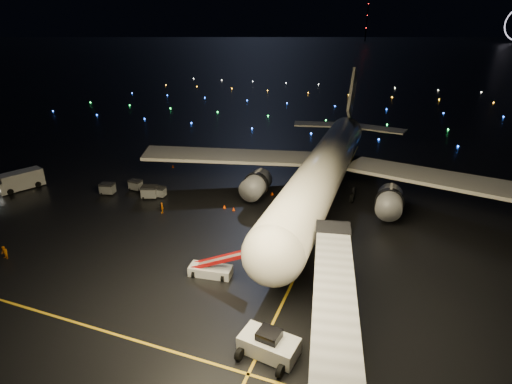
{
  "coord_description": "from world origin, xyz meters",
  "views": [
    {
      "loc": [
        20.21,
        -30.53,
        23.81
      ],
      "look_at": [
        4.48,
        12.0,
        5.0
      ],
      "focal_mm": 28.0,
      "sensor_mm": 36.0,
      "label": 1
    }
  ],
  "objects_px": {
    "airliner": "(330,141)",
    "crew_b": "(5,253)",
    "baggage_cart_1": "(159,192)",
    "belt_loader": "(210,262)",
    "pushback_tug": "(269,342)",
    "baggage_cart_0": "(149,192)",
    "baggage_cart_2": "(108,189)",
    "crew_c": "(162,208)",
    "service_truck": "(21,180)",
    "baggage_cart_3": "(136,185)"
  },
  "relations": [
    {
      "from": "baggage_cart_1",
      "to": "baggage_cart_2",
      "type": "relative_size",
      "value": 0.9
    },
    {
      "from": "airliner",
      "to": "service_truck",
      "type": "relative_size",
      "value": 7.55
    },
    {
      "from": "belt_loader",
      "to": "baggage_cart_0",
      "type": "distance_m",
      "value": 23.05
    },
    {
      "from": "pushback_tug",
      "to": "baggage_cart_3",
      "type": "bearing_deg",
      "value": 148.48
    },
    {
      "from": "crew_c",
      "to": "crew_b",
      "type": "bearing_deg",
      "value": -61.23
    },
    {
      "from": "crew_c",
      "to": "baggage_cart_3",
      "type": "height_order",
      "value": "baggage_cart_3"
    },
    {
      "from": "crew_c",
      "to": "service_truck",
      "type": "bearing_deg",
      "value": -120.14
    },
    {
      "from": "service_truck",
      "to": "crew_b",
      "type": "relative_size",
      "value": 5.0
    },
    {
      "from": "crew_c",
      "to": "baggage_cart_0",
      "type": "distance_m",
      "value": 6.04
    },
    {
      "from": "baggage_cart_2",
      "to": "crew_c",
      "type": "bearing_deg",
      "value": -26.54
    },
    {
      "from": "airliner",
      "to": "belt_loader",
      "type": "distance_m",
      "value": 27.82
    },
    {
      "from": "baggage_cart_0",
      "to": "airliner",
      "type": "bearing_deg",
      "value": 5.18
    },
    {
      "from": "pushback_tug",
      "to": "baggage_cart_0",
      "type": "height_order",
      "value": "pushback_tug"
    },
    {
      "from": "belt_loader",
      "to": "baggage_cart_1",
      "type": "distance_m",
      "value": 22.87
    },
    {
      "from": "pushback_tug",
      "to": "crew_c",
      "type": "xyz_separation_m",
      "value": [
        -21.98,
        19.22,
        -0.28
      ]
    },
    {
      "from": "airliner",
      "to": "service_truck",
      "type": "xyz_separation_m",
      "value": [
        -45.65,
        -14.88,
        -6.89
      ]
    },
    {
      "from": "belt_loader",
      "to": "baggage_cart_1",
      "type": "relative_size",
      "value": 3.5
    },
    {
      "from": "airliner",
      "to": "belt_loader",
      "type": "relative_size",
      "value": 9.12
    },
    {
      "from": "pushback_tug",
      "to": "baggage_cart_0",
      "type": "xyz_separation_m",
      "value": [
        -26.62,
        23.09,
        -0.14
      ]
    },
    {
      "from": "crew_c",
      "to": "baggage_cart_1",
      "type": "xyz_separation_m",
      "value": [
        -3.56,
        4.78,
        -0.02
      ]
    },
    {
      "from": "crew_c",
      "to": "belt_loader",
      "type": "bearing_deg",
      "value": 19.31
    },
    {
      "from": "baggage_cart_0",
      "to": "crew_c",
      "type": "bearing_deg",
      "value": -58.99
    },
    {
      "from": "pushback_tug",
      "to": "baggage_cart_3",
      "type": "distance_m",
      "value": 39.55
    },
    {
      "from": "airliner",
      "to": "baggage_cart_2",
      "type": "relative_size",
      "value": 28.62
    },
    {
      "from": "airliner",
      "to": "crew_b",
      "type": "xyz_separation_m",
      "value": [
        -29.71,
        -31.15,
        -7.55
      ]
    },
    {
      "from": "belt_loader",
      "to": "service_truck",
      "type": "xyz_separation_m",
      "value": [
        -38.66,
        11.18,
        -0.13
      ]
    },
    {
      "from": "service_truck",
      "to": "baggage_cart_0",
      "type": "distance_m",
      "value": 21.47
    },
    {
      "from": "airliner",
      "to": "pushback_tug",
      "type": "xyz_separation_m",
      "value": [
        2.1,
        -34.19,
        -7.24
      ]
    },
    {
      "from": "service_truck",
      "to": "crew_b",
      "type": "height_order",
      "value": "service_truck"
    },
    {
      "from": "baggage_cart_1",
      "to": "airliner",
      "type": "bearing_deg",
      "value": 19.91
    },
    {
      "from": "baggage_cart_1",
      "to": "belt_loader",
      "type": "bearing_deg",
      "value": -47.58
    },
    {
      "from": "pushback_tug",
      "to": "belt_loader",
      "type": "xyz_separation_m",
      "value": [
        -9.1,
        8.12,
        0.48
      ]
    },
    {
      "from": "service_truck",
      "to": "baggage_cart_0",
      "type": "bearing_deg",
      "value": 30.46
    },
    {
      "from": "airliner",
      "to": "baggage_cart_3",
      "type": "xyz_separation_m",
      "value": [
        -28.45,
        -9.08,
        -7.52
      ]
    },
    {
      "from": "belt_loader",
      "to": "pushback_tug",
      "type": "bearing_deg",
      "value": -49.1
    },
    {
      "from": "airliner",
      "to": "crew_b",
      "type": "relative_size",
      "value": 37.75
    },
    {
      "from": "baggage_cart_0",
      "to": "baggage_cart_1",
      "type": "relative_size",
      "value": 1.21
    },
    {
      "from": "baggage_cart_2",
      "to": "service_truck",
      "type": "bearing_deg",
      "value": 179.22
    },
    {
      "from": "pushback_tug",
      "to": "service_truck",
      "type": "distance_m",
      "value": 51.51
    },
    {
      "from": "airliner",
      "to": "service_truck",
      "type": "height_order",
      "value": "airliner"
    },
    {
      "from": "belt_loader",
      "to": "airliner",
      "type": "bearing_deg",
      "value": 67.63
    },
    {
      "from": "service_truck",
      "to": "baggage_cart_2",
      "type": "height_order",
      "value": "service_truck"
    },
    {
      "from": "baggage_cart_0",
      "to": "baggage_cart_3",
      "type": "distance_m",
      "value": 4.42
    },
    {
      "from": "crew_b",
      "to": "baggage_cart_0",
      "type": "relative_size",
      "value": 0.7
    },
    {
      "from": "belt_loader",
      "to": "baggage_cart_2",
      "type": "height_order",
      "value": "belt_loader"
    },
    {
      "from": "pushback_tug",
      "to": "crew_c",
      "type": "relative_size",
      "value": 2.84
    },
    {
      "from": "crew_b",
      "to": "airliner",
      "type": "bearing_deg",
      "value": 53.77
    },
    {
      "from": "belt_loader",
      "to": "crew_b",
      "type": "height_order",
      "value": "belt_loader"
    },
    {
      "from": "crew_c",
      "to": "baggage_cart_2",
      "type": "xyz_separation_m",
      "value": [
        -11.58,
        2.96,
        0.07
      ]
    },
    {
      "from": "baggage_cart_1",
      "to": "baggage_cart_3",
      "type": "distance_m",
      "value": 5.13
    }
  ]
}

